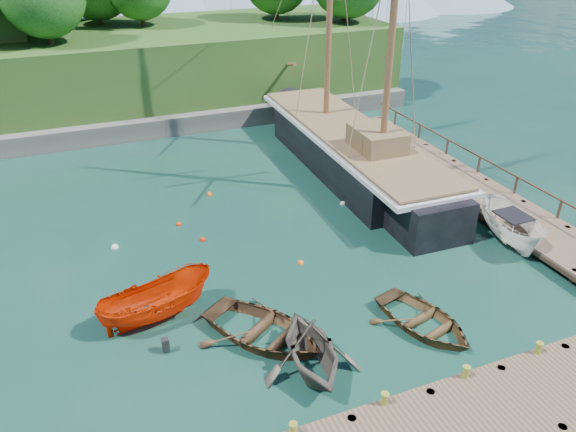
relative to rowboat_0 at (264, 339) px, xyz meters
name	(u,v)px	position (x,y,z in m)	size (l,w,h in m)	color
ground	(338,314)	(3.15, 0.24, 0.00)	(160.00, 160.00, 0.00)	#15342F
dock_near	(493,412)	(5.15, -6.26, 0.43)	(20.00, 3.20, 1.10)	brown
dock_east	(467,186)	(14.65, 7.24, 0.43)	(3.20, 24.00, 1.10)	brown
bollard_1	(382,418)	(2.15, -4.86, 0.00)	(0.26, 0.26, 0.45)	olive
bollard_2	(462,391)	(5.15, -4.86, 0.00)	(0.26, 0.26, 0.45)	olive
bollard_3	(534,366)	(8.15, -4.86, 0.00)	(0.26, 0.26, 0.45)	olive
rowboat_0	(264,339)	(0.00, 0.00, 0.00)	(3.44, 4.82, 1.00)	#4E3520
rowboat_1	(311,369)	(0.96, -2.08, 0.00)	(3.40, 3.93, 2.07)	#5C564D
rowboat_2	(423,327)	(5.79, -1.68, 0.00)	(2.95, 4.13, 0.86)	brown
motorboat_orange	(159,318)	(-3.35, 2.63, 0.00)	(1.73, 4.60, 1.78)	red
cabin_boat_white	(508,242)	(13.15, 2.12, 0.00)	(1.77, 4.70, 1.82)	white
schooner	(350,154)	(10.13, 12.55, 1.05)	(5.20, 26.15, 18.93)	black
mooring_buoy_0	(148,292)	(-3.43, 4.48, 0.00)	(0.32, 0.32, 0.32)	white
mooring_buoy_1	(203,240)	(-0.28, 7.72, 0.00)	(0.31, 0.31, 0.31)	red
mooring_buoy_2	(301,263)	(3.26, 4.10, 0.00)	(0.29, 0.29, 0.29)	orange
mooring_buoy_3	(343,204)	(7.64, 8.58, 0.00)	(0.31, 0.31, 0.31)	silver
mooring_buoy_4	(179,225)	(-1.01, 9.64, 0.00)	(0.28, 0.28, 0.28)	#F03205
mooring_buoy_5	(210,195)	(1.31, 12.37, 0.00)	(0.34, 0.34, 0.34)	#D95119
mooring_buoy_6	(115,248)	(-4.26, 8.59, 0.00)	(0.36, 0.36, 0.36)	white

